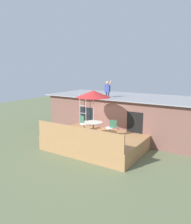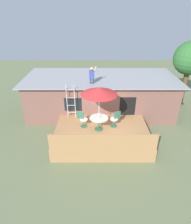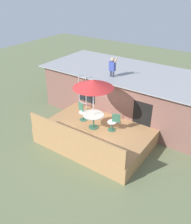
{
  "view_description": "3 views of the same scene",
  "coord_description": "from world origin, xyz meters",
  "px_view_note": "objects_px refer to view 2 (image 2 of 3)",
  "views": [
    {
      "loc": [
        6.41,
        -10.16,
        4.52
      ],
      "look_at": [
        -0.43,
        0.6,
        2.0
      ],
      "focal_mm": 35.25,
      "sensor_mm": 36.0,
      "label": 1
    },
    {
      "loc": [
        -0.36,
        -8.94,
        6.81
      ],
      "look_at": [
        -0.36,
        0.63,
        1.55
      ],
      "focal_mm": 30.15,
      "sensor_mm": 36.0,
      "label": 2
    },
    {
      "loc": [
        5.73,
        -8.33,
        7.34
      ],
      "look_at": [
        -0.38,
        0.44,
        1.4
      ],
      "focal_mm": 38.76,
      "sensor_mm": 36.0,
      "label": 3
    }
  ],
  "objects_px": {
    "patio_chair_left": "(82,119)",
    "patio_table": "(99,120)",
    "person_figure": "(92,74)",
    "patio_umbrella": "(99,91)",
    "step_ladder": "(71,102)",
    "patio_chair_right": "(115,119)",
    "backyard_tree": "(190,59)"
  },
  "relations": [
    {
      "from": "patio_table",
      "to": "patio_chair_right",
      "type": "bearing_deg",
      "value": 20.49
    },
    {
      "from": "step_ladder",
      "to": "patio_chair_right",
      "type": "relative_size",
      "value": 2.39
    },
    {
      "from": "person_figure",
      "to": "patio_chair_left",
      "type": "distance_m",
      "value": 2.9
    },
    {
      "from": "patio_table",
      "to": "step_ladder",
      "type": "height_order",
      "value": "step_ladder"
    },
    {
      "from": "person_figure",
      "to": "step_ladder",
      "type": "bearing_deg",
      "value": -141.59
    },
    {
      "from": "patio_umbrella",
      "to": "person_figure",
      "type": "distance_m",
      "value": 2.37
    },
    {
      "from": "patio_table",
      "to": "person_figure",
      "type": "xyz_separation_m",
      "value": [
        -0.4,
        2.33,
        1.9
      ]
    },
    {
      "from": "patio_umbrella",
      "to": "person_figure",
      "type": "relative_size",
      "value": 2.29
    },
    {
      "from": "patio_umbrella",
      "to": "backyard_tree",
      "type": "bearing_deg",
      "value": 35.1
    },
    {
      "from": "patio_table",
      "to": "patio_chair_left",
      "type": "xyz_separation_m",
      "value": [
        -0.93,
        0.32,
        -0.13
      ]
    },
    {
      "from": "patio_chair_left",
      "to": "patio_chair_right",
      "type": "height_order",
      "value": "same"
    },
    {
      "from": "patio_chair_left",
      "to": "patio_table",
      "type": "bearing_deg",
      "value": 0.0
    },
    {
      "from": "patio_umbrella",
      "to": "patio_chair_left",
      "type": "height_order",
      "value": "patio_umbrella"
    },
    {
      "from": "patio_chair_right",
      "to": "backyard_tree",
      "type": "xyz_separation_m",
      "value": [
        5.64,
        4.27,
        2.42
      ]
    },
    {
      "from": "patio_chair_right",
      "to": "step_ladder",
      "type": "bearing_deg",
      "value": -40.96
    },
    {
      "from": "patio_chair_right",
      "to": "person_figure",
      "type": "bearing_deg",
      "value": -76.39
    },
    {
      "from": "step_ladder",
      "to": "patio_chair_left",
      "type": "relative_size",
      "value": 2.39
    },
    {
      "from": "patio_table",
      "to": "patio_umbrella",
      "type": "height_order",
      "value": "patio_umbrella"
    },
    {
      "from": "person_figure",
      "to": "patio_chair_left",
      "type": "bearing_deg",
      "value": -104.68
    },
    {
      "from": "person_figure",
      "to": "patio_chair_left",
      "type": "xyz_separation_m",
      "value": [
        -0.52,
        -2.0,
        -2.03
      ]
    },
    {
      "from": "patio_chair_right",
      "to": "backyard_tree",
      "type": "height_order",
      "value": "backyard_tree"
    },
    {
      "from": "patio_umbrella",
      "to": "step_ladder",
      "type": "height_order",
      "value": "patio_umbrella"
    },
    {
      "from": "patio_table",
      "to": "step_ladder",
      "type": "xyz_separation_m",
      "value": [
        -1.67,
        1.32,
        0.51
      ]
    },
    {
      "from": "patio_umbrella",
      "to": "patio_chair_right",
      "type": "relative_size",
      "value": 2.76
    },
    {
      "from": "step_ladder",
      "to": "patio_chair_left",
      "type": "distance_m",
      "value": 1.4
    },
    {
      "from": "backyard_tree",
      "to": "patio_umbrella",
      "type": "bearing_deg",
      "value": -144.9
    },
    {
      "from": "patio_umbrella",
      "to": "backyard_tree",
      "type": "distance_m",
      "value": 8.05
    },
    {
      "from": "patio_umbrella",
      "to": "patio_chair_left",
      "type": "distance_m",
      "value": 2.13
    },
    {
      "from": "step_ladder",
      "to": "backyard_tree",
      "type": "bearing_deg",
      "value": 21.8
    },
    {
      "from": "backyard_tree",
      "to": "step_ladder",
      "type": "bearing_deg",
      "value": -158.2
    },
    {
      "from": "patio_umbrella",
      "to": "step_ladder",
      "type": "xyz_separation_m",
      "value": [
        -1.67,
        1.32,
        -1.25
      ]
    },
    {
      "from": "step_ladder",
      "to": "backyard_tree",
      "type": "xyz_separation_m",
      "value": [
        8.25,
        3.3,
        1.78
      ]
    }
  ]
}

